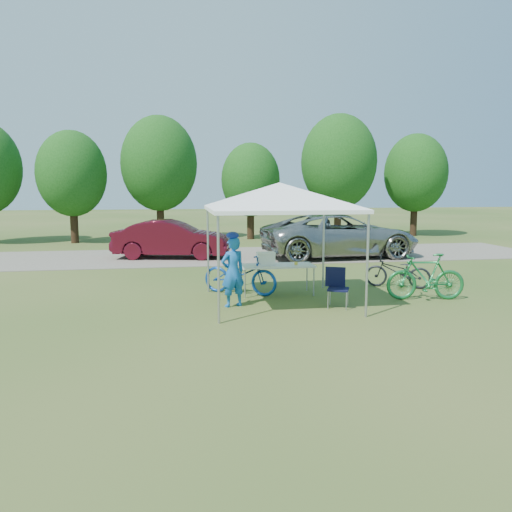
{
  "coord_description": "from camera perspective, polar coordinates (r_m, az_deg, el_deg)",
  "views": [
    {
      "loc": [
        -2.31,
        -10.92,
        2.63
      ],
      "look_at": [
        -0.2,
        2.0,
        0.82
      ],
      "focal_mm": 35.0,
      "sensor_mm": 36.0,
      "label": 1
    }
  ],
  "objects": [
    {
      "name": "bike_green",
      "position": [
        12.33,
        18.81,
        -2.25
      ],
      "size": [
        1.88,
        0.79,
        1.1
      ],
      "primitive_type": "imported",
      "rotation": [
        0.0,
        0.0,
        -1.72
      ],
      "color": "#197437",
      "rests_on": "ground"
    },
    {
      "name": "canopy",
      "position": [
        11.16,
        2.69,
        8.0
      ],
      "size": [
        4.53,
        4.53,
        3.0
      ],
      "color": "#A5A5AA",
      "rests_on": "ground"
    },
    {
      "name": "ground",
      "position": [
        11.46,
        2.61,
        -5.38
      ],
      "size": [
        100.0,
        100.0,
        0.0
      ],
      "primitive_type": "plane",
      "color": "#2D5119",
      "rests_on": "ground"
    },
    {
      "name": "ice_cream_cup",
      "position": [
        12.3,
        4.6,
        -0.84
      ],
      "size": [
        0.09,
        0.09,
        0.06
      ],
      "primitive_type": "cylinder",
      "color": "yellow",
      "rests_on": "folding_table"
    },
    {
      "name": "sedan",
      "position": [
        18.75,
        -9.62,
        1.93
      ],
      "size": [
        4.46,
        2.28,
        1.4
      ],
      "primitive_type": "imported",
      "rotation": [
        0.0,
        0.0,
        1.38
      ],
      "color": "#530D1B",
      "rests_on": "gravel_strip"
    },
    {
      "name": "bike_blue",
      "position": [
        12.31,
        -1.82,
        -2.05
      ],
      "size": [
        2.0,
        1.57,
        1.01
      ],
      "primitive_type": "imported",
      "rotation": [
        0.0,
        0.0,
        1.03
      ],
      "color": "#113F98",
      "rests_on": "ground"
    },
    {
      "name": "gravel_strip",
      "position": [
        19.23,
        -2.3,
        0.06
      ],
      "size": [
        24.0,
        5.0,
        0.02
      ],
      "primitive_type": "cube",
      "color": "gray",
      "rests_on": "ground"
    },
    {
      "name": "treeline",
      "position": [
        25.06,
        -4.73,
        9.93
      ],
      "size": [
        24.89,
        4.28,
        6.3
      ],
      "color": "#382314",
      "rests_on": "ground"
    },
    {
      "name": "folding_chair",
      "position": [
        11.15,
        9.22,
        -3.16
      ],
      "size": [
        0.58,
        0.62,
        0.87
      ],
      "rotation": [
        0.0,
        0.0,
        -0.42
      ],
      "color": "black",
      "rests_on": "ground"
    },
    {
      "name": "folding_table",
      "position": [
        12.25,
        2.43,
        -1.21
      ],
      "size": [
        1.79,
        0.75,
        0.74
      ],
      "color": "white",
      "rests_on": "ground"
    },
    {
      "name": "cooler",
      "position": [
        12.17,
        1.13,
        -0.3
      ],
      "size": [
        0.44,
        0.3,
        0.32
      ],
      "color": "white",
      "rests_on": "folding_table"
    },
    {
      "name": "cyclist",
      "position": [
        10.99,
        -2.67,
        -1.84
      ],
      "size": [
        0.66,
        0.55,
        1.55
      ],
      "primitive_type": "imported",
      "rotation": [
        0.0,
        0.0,
        3.51
      ],
      "color": "blue",
      "rests_on": "ground"
    },
    {
      "name": "minivan",
      "position": [
        18.99,
        9.57,
        2.36
      ],
      "size": [
        6.03,
        3.07,
        1.63
      ],
      "primitive_type": "imported",
      "rotation": [
        0.0,
        0.0,
        1.63
      ],
      "color": "#9E9E9A",
      "rests_on": "gravel_strip"
    },
    {
      "name": "bike_dark",
      "position": [
        13.59,
        15.9,
        -1.7
      ],
      "size": [
        1.74,
        1.29,
        0.88
      ],
      "primitive_type": "imported",
      "rotation": [
        0.0,
        0.0,
        -2.06
      ],
      "color": "black",
      "rests_on": "ground"
    }
  ]
}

